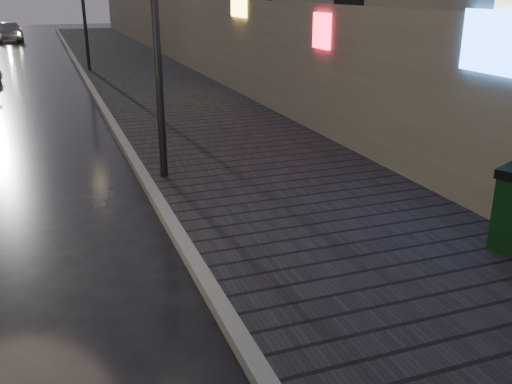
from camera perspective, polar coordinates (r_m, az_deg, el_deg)
sidewalk at (r=25.88m, az=-11.50°, el=11.67°), size 4.60×58.00×0.15m
curb at (r=25.62m, az=-16.89°, el=11.15°), size 0.20×58.00×0.15m
car_far at (r=45.05m, az=-23.53°, el=14.59°), size 2.16×4.33×1.42m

